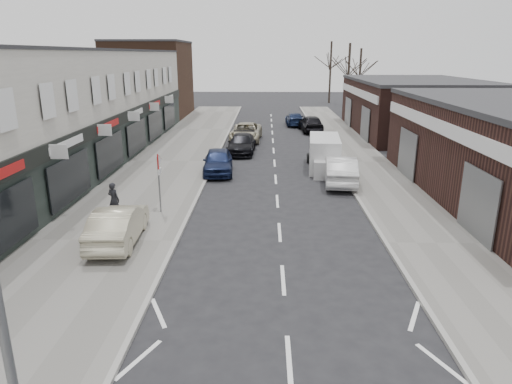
# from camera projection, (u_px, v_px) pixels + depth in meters

# --- Properties ---
(pavement_left) EXTENTS (5.50, 64.00, 0.12)m
(pavement_left) POSITION_uv_depth(u_px,v_px,m) (171.00, 162.00, 29.79)
(pavement_left) COLOR slate
(pavement_left) RESTS_ON ground
(pavement_right) EXTENTS (3.50, 64.00, 0.12)m
(pavement_right) POSITION_uv_depth(u_px,v_px,m) (363.00, 163.00, 29.53)
(pavement_right) COLOR slate
(pavement_right) RESTS_ON ground
(shop_terrace_left) EXTENTS (8.00, 41.00, 7.10)m
(shop_terrace_left) POSITION_uv_depth(u_px,v_px,m) (44.00, 112.00, 26.53)
(shop_terrace_left) COLOR beige
(shop_terrace_left) RESTS_ON ground
(brick_block_far) EXTENTS (8.00, 10.00, 8.00)m
(brick_block_far) POSITION_uv_depth(u_px,v_px,m) (150.00, 80.00, 50.79)
(brick_block_far) COLOR #41281C
(brick_block_far) RESTS_ON ground
(right_unit_far) EXTENTS (10.00, 16.00, 4.50)m
(right_unit_far) POSITION_uv_depth(u_px,v_px,m) (414.00, 108.00, 40.23)
(right_unit_far) COLOR #341B17
(right_unit_far) RESTS_ON ground
(tree_far_a) EXTENTS (3.60, 3.60, 8.00)m
(tree_far_a) POSITION_uv_depth(u_px,v_px,m) (346.00, 113.00, 54.35)
(tree_far_a) COLOR #382D26
(tree_far_a) RESTS_ON ground
(tree_far_b) EXTENTS (3.60, 3.60, 7.50)m
(tree_far_b) POSITION_uv_depth(u_px,v_px,m) (358.00, 108.00, 60.04)
(tree_far_b) COLOR #382D26
(tree_far_b) RESTS_ON ground
(tree_far_c) EXTENTS (3.60, 3.60, 8.50)m
(tree_far_c) POSITION_uv_depth(u_px,v_px,m) (329.00, 103.00, 65.84)
(tree_far_c) COLOR #382D26
(tree_far_c) RESTS_ON ground
(warning_sign) EXTENTS (0.12, 0.80, 2.70)m
(warning_sign) POSITION_uv_depth(u_px,v_px,m) (159.00, 166.00, 19.57)
(warning_sign) COLOR slate
(warning_sign) RESTS_ON pavement_left
(white_van) EXTENTS (2.16, 5.20, 1.97)m
(white_van) POSITION_uv_depth(u_px,v_px,m) (325.00, 154.00, 27.81)
(white_van) COLOR silver
(white_van) RESTS_ON ground
(sedan_on_pavement) EXTENTS (1.69, 4.25, 1.38)m
(sedan_on_pavement) POSITION_uv_depth(u_px,v_px,m) (118.00, 224.00, 16.76)
(sedan_on_pavement) COLOR #B1AA8D
(sedan_on_pavement) RESTS_ON pavement_left
(pedestrian) EXTENTS (0.65, 0.55, 1.51)m
(pedestrian) POSITION_uv_depth(u_px,v_px,m) (114.00, 200.00, 19.39)
(pedestrian) COLOR black
(pedestrian) RESTS_ON pavement_left
(parked_car_left_a) EXTENTS (1.99, 4.33, 1.44)m
(parked_car_left_a) POSITION_uv_depth(u_px,v_px,m) (218.00, 161.00, 26.97)
(parked_car_left_a) COLOR #141E40
(parked_car_left_a) RESTS_ON ground
(parked_car_left_b) EXTENTS (2.05, 4.67, 1.33)m
(parked_car_left_b) POSITION_uv_depth(u_px,v_px,m) (242.00, 144.00, 32.46)
(parked_car_left_b) COLOR black
(parked_car_left_b) RESTS_ON ground
(parked_car_left_c) EXTENTS (2.64, 5.27, 1.43)m
(parked_car_left_c) POSITION_uv_depth(u_px,v_px,m) (246.00, 132.00, 37.05)
(parked_car_left_c) COLOR #A69D84
(parked_car_left_c) RESTS_ON ground
(parked_car_right_a) EXTENTS (2.07, 4.77, 1.53)m
(parked_car_right_a) POSITION_uv_depth(u_px,v_px,m) (340.00, 170.00, 24.78)
(parked_car_right_a) COLOR silver
(parked_car_right_a) RESTS_ON ground
(parked_car_right_b) EXTENTS (2.13, 4.60, 1.53)m
(parked_car_right_b) POSITION_uv_depth(u_px,v_px,m) (311.00, 123.00, 41.33)
(parked_car_right_b) COLOR black
(parked_car_right_b) RESTS_ON ground
(parked_car_right_c) EXTENTS (1.77, 4.27, 1.23)m
(parked_car_right_c) POSITION_uv_depth(u_px,v_px,m) (295.00, 119.00, 45.13)
(parked_car_right_c) COLOR #131E3D
(parked_car_right_c) RESTS_ON ground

